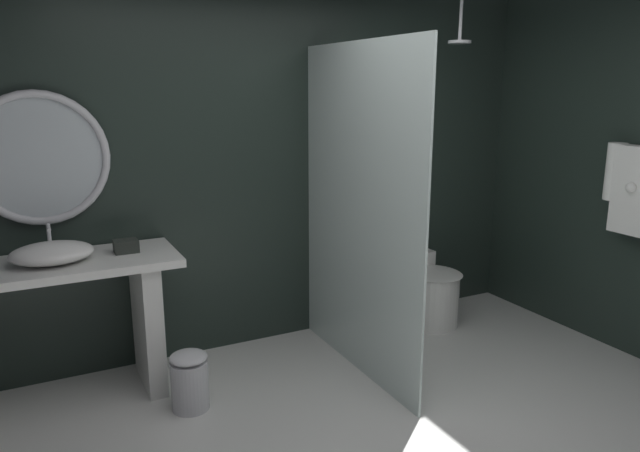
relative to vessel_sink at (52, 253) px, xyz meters
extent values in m
cube|color=#1E2823|center=(1.38, 0.37, 0.35)|extent=(4.80, 0.10, 2.60)
cube|color=#1E2823|center=(3.73, -0.77, 0.35)|extent=(0.10, 2.47, 2.60)
cube|color=silver|center=(0.00, 0.00, -0.08)|extent=(1.43, 0.59, 0.05)
cube|color=silver|center=(0.51, 0.00, -0.53)|extent=(0.11, 0.50, 0.84)
ellipsoid|color=white|center=(0.00, 0.00, 0.00)|extent=(0.46, 0.38, 0.12)
cylinder|color=silver|center=(0.00, 0.17, 0.04)|extent=(0.02, 0.02, 0.20)
cylinder|color=silver|center=(0.00, 0.11, 0.13)|extent=(0.02, 0.13, 0.02)
cube|color=#282D28|center=(0.42, 0.04, -0.02)|extent=(0.14, 0.12, 0.08)
torus|color=silver|center=(0.00, 0.28, 0.52)|extent=(0.82, 0.05, 0.82)
cylinder|color=#B2BCC1|center=(0.00, 0.29, 0.52)|extent=(0.74, 0.01, 0.74)
cube|color=silver|center=(1.82, -0.41, 0.13)|extent=(0.02, 1.46, 2.17)
cylinder|color=silver|center=(2.80, -0.15, 1.41)|extent=(0.02, 0.02, 0.29)
cylinder|color=silver|center=(2.80, -0.15, 1.25)|extent=(0.17, 0.17, 0.02)
cube|color=white|center=(3.59, -1.12, 0.25)|extent=(0.12, 0.32, 0.60)
cylinder|color=white|center=(3.59, -0.93, 0.36)|extent=(0.13, 0.13, 0.40)
sphere|color=white|center=(3.52, -1.12, 0.28)|extent=(0.07, 0.07, 0.07)
cylinder|color=white|center=(2.75, -0.05, -0.74)|extent=(0.41, 0.41, 0.43)
ellipsoid|color=white|center=(2.75, -0.05, -0.52)|extent=(0.43, 0.48, 0.02)
cube|color=white|center=(2.75, 0.24, -0.57)|extent=(0.35, 0.18, 0.33)
cylinder|color=silver|center=(0.66, -0.43, -0.80)|extent=(0.22, 0.22, 0.30)
ellipsoid|color=silver|center=(0.66, -0.43, -0.62)|extent=(0.22, 0.22, 0.07)
camera|label=1|loc=(-0.10, -3.65, 0.95)|focal=33.12mm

